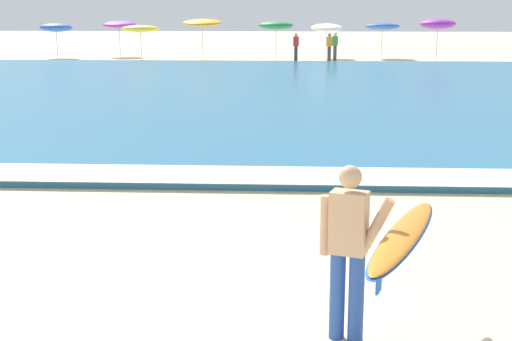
{
  "coord_description": "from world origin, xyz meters",
  "views": [
    {
      "loc": [
        1.72,
        -7.02,
        3.18
      ],
      "look_at": [
        1.25,
        2.1,
        1.1
      ],
      "focal_mm": 51.47,
      "sensor_mm": 36.0,
      "label": 1
    }
  ],
  "objects_px": {
    "beach_umbrella_6": "(382,26)",
    "beachgoer_near_row_left": "(296,46)",
    "beach_umbrella_3": "(202,23)",
    "beach_umbrella_7": "(438,24)",
    "beach_umbrella_0": "(56,28)",
    "beach_umbrella_5": "(327,28)",
    "surfer_with_board": "(375,241)",
    "beach_umbrella_2": "(141,29)",
    "beachgoer_near_row_mid": "(329,46)",
    "beachgoer_near_row_right": "(335,45)",
    "beach_umbrella_4": "(276,25)",
    "beach_umbrella_1": "(119,24)"
  },
  "relations": [
    {
      "from": "beach_umbrella_6",
      "to": "beach_umbrella_7",
      "type": "height_order",
      "value": "beach_umbrella_7"
    },
    {
      "from": "beach_umbrella_7",
      "to": "beach_umbrella_2",
      "type": "bearing_deg",
      "value": -179.45
    },
    {
      "from": "beach_umbrella_4",
      "to": "beach_umbrella_0",
      "type": "bearing_deg",
      "value": 175.92
    },
    {
      "from": "beachgoer_near_row_left",
      "to": "beachgoer_near_row_right",
      "type": "xyz_separation_m",
      "value": [
        2.24,
        0.72,
        0.0
      ]
    },
    {
      "from": "beachgoer_near_row_left",
      "to": "beach_umbrella_7",
      "type": "bearing_deg",
      "value": 6.3
    },
    {
      "from": "beach_umbrella_4",
      "to": "beachgoer_near_row_right",
      "type": "xyz_separation_m",
      "value": [
        3.39,
        -0.23,
        -1.11
      ]
    },
    {
      "from": "beach_umbrella_5",
      "to": "beach_umbrella_3",
      "type": "bearing_deg",
      "value": -166.93
    },
    {
      "from": "beach_umbrella_3",
      "to": "beach_umbrella_7",
      "type": "distance_m",
      "value": 13.42
    },
    {
      "from": "beachgoer_near_row_right",
      "to": "beach_umbrella_1",
      "type": "bearing_deg",
      "value": 168.49
    },
    {
      "from": "beach_umbrella_7",
      "to": "beach_umbrella_5",
      "type": "bearing_deg",
      "value": 164.38
    },
    {
      "from": "beach_umbrella_6",
      "to": "beachgoer_near_row_left",
      "type": "relative_size",
      "value": 1.35
    },
    {
      "from": "beach_umbrella_3",
      "to": "beach_umbrella_4",
      "type": "bearing_deg",
      "value": 0.05
    },
    {
      "from": "beach_umbrella_7",
      "to": "beachgoer_near_row_left",
      "type": "distance_m",
      "value": 8.16
    },
    {
      "from": "beach_umbrella_1",
      "to": "beach_umbrella_2",
      "type": "distance_m",
      "value": 3.26
    },
    {
      "from": "beach_umbrella_1",
      "to": "beach_umbrella_3",
      "type": "distance_m",
      "value": 5.96
    },
    {
      "from": "beach_umbrella_4",
      "to": "beach_umbrella_7",
      "type": "relative_size",
      "value": 0.94
    },
    {
      "from": "beach_umbrella_3",
      "to": "beach_umbrella_4",
      "type": "xyz_separation_m",
      "value": [
        4.24,
        0.0,
        -0.15
      ]
    },
    {
      "from": "beachgoer_near_row_left",
      "to": "beachgoer_near_row_mid",
      "type": "xyz_separation_m",
      "value": [
        1.86,
        -0.31,
        0.0
      ]
    },
    {
      "from": "beach_umbrella_1",
      "to": "beachgoer_near_row_mid",
      "type": "height_order",
      "value": "beach_umbrella_1"
    },
    {
      "from": "beach_umbrella_1",
      "to": "beach_umbrella_2",
      "type": "bearing_deg",
      "value": -54.88
    },
    {
      "from": "surfer_with_board",
      "to": "beach_umbrella_3",
      "type": "distance_m",
      "value": 36.82
    },
    {
      "from": "beach_umbrella_6",
      "to": "beach_umbrella_0",
      "type": "bearing_deg",
      "value": -177.46
    },
    {
      "from": "beach_umbrella_1",
      "to": "beach_umbrella_5",
      "type": "height_order",
      "value": "beach_umbrella_1"
    },
    {
      "from": "beach_umbrella_3",
      "to": "beachgoer_near_row_left",
      "type": "bearing_deg",
      "value": -9.97
    },
    {
      "from": "surfer_with_board",
      "to": "beach_umbrella_5",
      "type": "bearing_deg",
      "value": 88.28
    },
    {
      "from": "beach_umbrella_7",
      "to": "beachgoer_near_row_mid",
      "type": "height_order",
      "value": "beach_umbrella_7"
    },
    {
      "from": "beach_umbrella_1",
      "to": "beachgoer_near_row_mid",
      "type": "relative_size",
      "value": 1.38
    },
    {
      "from": "surfer_with_board",
      "to": "beach_umbrella_7",
      "type": "height_order",
      "value": "beach_umbrella_7"
    },
    {
      "from": "beach_umbrella_4",
      "to": "beach_umbrella_7",
      "type": "distance_m",
      "value": 9.17
    },
    {
      "from": "surfer_with_board",
      "to": "beach_umbrella_0",
      "type": "xyz_separation_m",
      "value": [
        -14.97,
        37.24,
        0.75
      ]
    },
    {
      "from": "surfer_with_board",
      "to": "beach_umbrella_5",
      "type": "xyz_separation_m",
      "value": [
        1.14,
        37.97,
        0.75
      ]
    },
    {
      "from": "surfer_with_board",
      "to": "beachgoer_near_row_mid",
      "type": "xyz_separation_m",
      "value": [
        1.19,
        35.04,
        -0.19
      ]
    },
    {
      "from": "beach_umbrella_1",
      "to": "beach_umbrella_5",
      "type": "bearing_deg",
      "value": -3.45
    },
    {
      "from": "beach_umbrella_2",
      "to": "beach_umbrella_3",
      "type": "xyz_separation_m",
      "value": [
        3.57,
        0.23,
        0.34
      ]
    },
    {
      "from": "beachgoer_near_row_left",
      "to": "beachgoer_near_row_right",
      "type": "relative_size",
      "value": 1.0
    },
    {
      "from": "beach_umbrella_3",
      "to": "beachgoer_near_row_right",
      "type": "xyz_separation_m",
      "value": [
        7.63,
        -0.23,
        -1.26
      ]
    },
    {
      "from": "beach_umbrella_5",
      "to": "beach_umbrella_6",
      "type": "relative_size",
      "value": 0.98
    },
    {
      "from": "beach_umbrella_4",
      "to": "beach_umbrella_6",
      "type": "height_order",
      "value": "beach_umbrella_4"
    },
    {
      "from": "beach_umbrella_3",
      "to": "beachgoer_near_row_left",
      "type": "height_order",
      "value": "beach_umbrella_3"
    },
    {
      "from": "beach_umbrella_0",
      "to": "beach_umbrella_5",
      "type": "distance_m",
      "value": 16.12
    },
    {
      "from": "surfer_with_board",
      "to": "beach_umbrella_7",
      "type": "distance_m",
      "value": 36.99
    },
    {
      "from": "beach_umbrella_0",
      "to": "beachgoer_near_row_right",
      "type": "bearing_deg",
      "value": -4.05
    },
    {
      "from": "beach_umbrella_0",
      "to": "beachgoer_near_row_mid",
      "type": "height_order",
      "value": "beach_umbrella_0"
    },
    {
      "from": "beachgoer_near_row_mid",
      "to": "beachgoer_near_row_left",
      "type": "bearing_deg",
      "value": 170.45
    },
    {
      "from": "beachgoer_near_row_left",
      "to": "beach_umbrella_6",
      "type": "bearing_deg",
      "value": 28.27
    },
    {
      "from": "beach_umbrella_6",
      "to": "beach_umbrella_7",
      "type": "distance_m",
      "value": 3.46
    },
    {
      "from": "beach_umbrella_3",
      "to": "beach_umbrella_7",
      "type": "height_order",
      "value": "beach_umbrella_7"
    },
    {
      "from": "beach_umbrella_2",
      "to": "beachgoer_near_row_mid",
      "type": "distance_m",
      "value": 10.91
    },
    {
      "from": "beachgoer_near_row_left",
      "to": "beachgoer_near_row_right",
      "type": "bearing_deg",
      "value": 17.86
    },
    {
      "from": "beach_umbrella_7",
      "to": "beachgoer_near_row_mid",
      "type": "relative_size",
      "value": 1.51
    }
  ]
}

